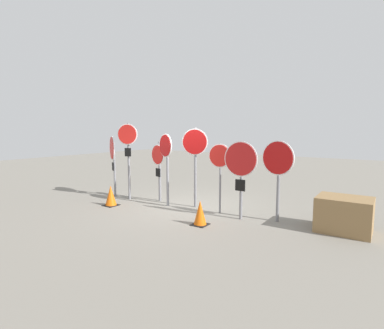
{
  "coord_description": "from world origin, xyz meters",
  "views": [
    {
      "loc": [
        5.3,
        -7.31,
        2.37
      ],
      "look_at": [
        0.34,
        0.0,
        1.34
      ],
      "focal_mm": 28.0,
      "sensor_mm": 36.0,
      "label": 1
    }
  ],
  "objects_px": {
    "stop_sign_5": "(220,161)",
    "storage_crate": "(344,215)",
    "stop_sign_4": "(195,151)",
    "stop_sign_2": "(159,162)",
    "stop_sign_7": "(278,165)",
    "stop_sign_6": "(241,166)",
    "traffic_cone_1": "(111,196)",
    "stop_sign_3": "(166,155)",
    "stop_sign_0": "(113,154)",
    "stop_sign_1": "(128,146)",
    "traffic_cone_0": "(200,213)"
  },
  "relations": [
    {
      "from": "stop_sign_4",
      "to": "storage_crate",
      "type": "height_order",
      "value": "stop_sign_4"
    },
    {
      "from": "stop_sign_1",
      "to": "stop_sign_7",
      "type": "xyz_separation_m",
      "value": [
        4.98,
        0.37,
        -0.35
      ]
    },
    {
      "from": "stop_sign_5",
      "to": "storage_crate",
      "type": "distance_m",
      "value": 3.34
    },
    {
      "from": "stop_sign_1",
      "to": "stop_sign_5",
      "type": "xyz_separation_m",
      "value": [
        3.39,
        0.22,
        -0.33
      ]
    },
    {
      "from": "stop_sign_3",
      "to": "storage_crate",
      "type": "distance_m",
      "value": 5.09
    },
    {
      "from": "traffic_cone_1",
      "to": "stop_sign_3",
      "type": "bearing_deg",
      "value": 32.87
    },
    {
      "from": "stop_sign_3",
      "to": "stop_sign_7",
      "type": "height_order",
      "value": "stop_sign_3"
    },
    {
      "from": "stop_sign_4",
      "to": "storage_crate",
      "type": "relative_size",
      "value": 2.08
    },
    {
      "from": "stop_sign_0",
      "to": "stop_sign_7",
      "type": "distance_m",
      "value": 5.85
    },
    {
      "from": "stop_sign_5",
      "to": "storage_crate",
      "type": "height_order",
      "value": "stop_sign_5"
    },
    {
      "from": "stop_sign_6",
      "to": "stop_sign_4",
      "type": "bearing_deg",
      "value": 166.21
    },
    {
      "from": "stop_sign_7",
      "to": "stop_sign_2",
      "type": "bearing_deg",
      "value": -169.38
    },
    {
      "from": "stop_sign_3",
      "to": "stop_sign_5",
      "type": "xyz_separation_m",
      "value": [
        1.78,
        0.18,
        -0.12
      ]
    },
    {
      "from": "storage_crate",
      "to": "stop_sign_4",
      "type": "bearing_deg",
      "value": -178.54
    },
    {
      "from": "stop_sign_0",
      "to": "storage_crate",
      "type": "bearing_deg",
      "value": 35.78
    },
    {
      "from": "stop_sign_6",
      "to": "storage_crate",
      "type": "relative_size",
      "value": 1.77
    },
    {
      "from": "stop_sign_3",
      "to": "traffic_cone_0",
      "type": "bearing_deg",
      "value": -6.69
    },
    {
      "from": "stop_sign_2",
      "to": "stop_sign_3",
      "type": "relative_size",
      "value": 0.88
    },
    {
      "from": "stop_sign_4",
      "to": "stop_sign_7",
      "type": "height_order",
      "value": "stop_sign_4"
    },
    {
      "from": "stop_sign_0",
      "to": "stop_sign_2",
      "type": "distance_m",
      "value": 1.89
    },
    {
      "from": "stop_sign_2",
      "to": "stop_sign_3",
      "type": "bearing_deg",
      "value": -15.31
    },
    {
      "from": "stop_sign_5",
      "to": "traffic_cone_0",
      "type": "xyz_separation_m",
      "value": [
        0.11,
        -1.18,
        -1.18
      ]
    },
    {
      "from": "stop_sign_0",
      "to": "traffic_cone_0",
      "type": "height_order",
      "value": "stop_sign_0"
    },
    {
      "from": "stop_sign_0",
      "to": "stop_sign_5",
      "type": "relative_size",
      "value": 1.09
    },
    {
      "from": "stop_sign_1",
      "to": "stop_sign_2",
      "type": "relative_size",
      "value": 1.31
    },
    {
      "from": "stop_sign_2",
      "to": "storage_crate",
      "type": "height_order",
      "value": "stop_sign_2"
    },
    {
      "from": "stop_sign_1",
      "to": "storage_crate",
      "type": "xyz_separation_m",
      "value": [
        6.53,
        0.5,
        -1.41
      ]
    },
    {
      "from": "traffic_cone_0",
      "to": "stop_sign_2",
      "type": "bearing_deg",
      "value": 151.37
    },
    {
      "from": "stop_sign_2",
      "to": "storage_crate",
      "type": "relative_size",
      "value": 1.69
    },
    {
      "from": "stop_sign_3",
      "to": "stop_sign_6",
      "type": "height_order",
      "value": "stop_sign_3"
    },
    {
      "from": "storage_crate",
      "to": "traffic_cone_0",
      "type": "bearing_deg",
      "value": -154.25
    },
    {
      "from": "stop_sign_2",
      "to": "stop_sign_6",
      "type": "xyz_separation_m",
      "value": [
        3.14,
        -0.41,
        0.13
      ]
    },
    {
      "from": "stop_sign_5",
      "to": "traffic_cone_0",
      "type": "distance_m",
      "value": 1.67
    },
    {
      "from": "stop_sign_3",
      "to": "traffic_cone_1",
      "type": "height_order",
      "value": "stop_sign_3"
    },
    {
      "from": "traffic_cone_0",
      "to": "stop_sign_4",
      "type": "bearing_deg",
      "value": 127.89
    },
    {
      "from": "stop_sign_2",
      "to": "stop_sign_4",
      "type": "bearing_deg",
      "value": 14.63
    },
    {
      "from": "stop_sign_0",
      "to": "traffic_cone_0",
      "type": "relative_size",
      "value": 3.45
    },
    {
      "from": "stop_sign_4",
      "to": "traffic_cone_1",
      "type": "xyz_separation_m",
      "value": [
        -2.3,
        -1.31,
        -1.42
      ]
    },
    {
      "from": "stop_sign_2",
      "to": "stop_sign_5",
      "type": "relative_size",
      "value": 1.0
    },
    {
      "from": "stop_sign_2",
      "to": "stop_sign_4",
      "type": "height_order",
      "value": "stop_sign_4"
    },
    {
      "from": "stop_sign_0",
      "to": "stop_sign_6",
      "type": "bearing_deg",
      "value": 31.62
    },
    {
      "from": "stop_sign_7",
      "to": "traffic_cone_1",
      "type": "xyz_separation_m",
      "value": [
        -4.85,
        -1.28,
        -1.16
      ]
    },
    {
      "from": "stop_sign_0",
      "to": "stop_sign_4",
      "type": "relative_size",
      "value": 0.88
    },
    {
      "from": "stop_sign_5",
      "to": "stop_sign_6",
      "type": "xyz_separation_m",
      "value": [
        0.74,
        -0.22,
        -0.06
      ]
    },
    {
      "from": "stop_sign_7",
      "to": "traffic_cone_1",
      "type": "bearing_deg",
      "value": -154.03
    },
    {
      "from": "traffic_cone_1",
      "to": "stop_sign_2",
      "type": "bearing_deg",
      "value": 57.29
    },
    {
      "from": "stop_sign_3",
      "to": "stop_sign_7",
      "type": "bearing_deg",
      "value": 26.95
    },
    {
      "from": "stop_sign_1",
      "to": "traffic_cone_1",
      "type": "height_order",
      "value": "stop_sign_1"
    },
    {
      "from": "stop_sign_2",
      "to": "stop_sign_7",
      "type": "distance_m",
      "value": 4.01
    },
    {
      "from": "stop_sign_3",
      "to": "traffic_cone_1",
      "type": "xyz_separation_m",
      "value": [
        -1.48,
        -0.95,
        -1.29
      ]
    }
  ]
}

